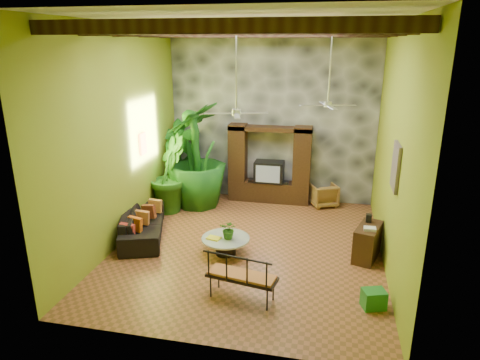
% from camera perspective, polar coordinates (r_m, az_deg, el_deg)
% --- Properties ---
extents(ground, '(7.00, 7.00, 0.00)m').
position_cam_1_polar(ground, '(10.12, 1.17, -8.89)').
color(ground, brown).
rests_on(ground, ground).
extents(ceiling, '(6.00, 7.00, 0.02)m').
position_cam_1_polar(ceiling, '(9.05, 1.38, 20.68)').
color(ceiling, silver).
rests_on(ceiling, back_wall).
extents(back_wall, '(6.00, 0.02, 5.00)m').
position_cam_1_polar(back_wall, '(12.66, 4.30, 8.48)').
color(back_wall, olive).
rests_on(back_wall, ground).
extents(left_wall, '(0.02, 7.00, 5.00)m').
position_cam_1_polar(left_wall, '(10.25, -15.51, 5.65)').
color(left_wall, olive).
rests_on(left_wall, ground).
extents(right_wall, '(0.02, 7.00, 5.00)m').
position_cam_1_polar(right_wall, '(9.21, 19.98, 3.88)').
color(right_wall, olive).
rests_on(right_wall, ground).
extents(stone_accent_wall, '(5.98, 0.10, 4.98)m').
position_cam_1_polar(stone_accent_wall, '(12.60, 4.27, 8.43)').
color(stone_accent_wall, '#35373C').
rests_on(stone_accent_wall, ground).
extents(ceiling_beams, '(5.95, 5.36, 0.22)m').
position_cam_1_polar(ceiling_beams, '(9.04, 1.37, 19.28)').
color(ceiling_beams, '#30200F').
rests_on(ceiling_beams, ceiling).
extents(entertainment_center, '(2.40, 0.55, 2.30)m').
position_cam_1_polar(entertainment_center, '(12.65, 3.91, 1.34)').
color(entertainment_center, black).
rests_on(entertainment_center, ground).
extents(ceiling_fan_front, '(1.28, 1.28, 1.86)m').
position_cam_1_polar(ceiling_fan_front, '(8.76, -0.50, 10.30)').
color(ceiling_fan_front, silver).
rests_on(ceiling_fan_front, ceiling).
extents(ceiling_fan_back, '(1.28, 1.28, 1.86)m').
position_cam_1_polar(ceiling_fan_back, '(10.14, 11.71, 10.98)').
color(ceiling_fan_back, silver).
rests_on(ceiling_fan_back, ceiling).
extents(wall_art_mask, '(0.06, 0.32, 0.55)m').
position_cam_1_polar(wall_art_mask, '(11.19, -12.84, 4.75)').
color(wall_art_mask, orange).
rests_on(wall_art_mask, left_wall).
extents(wall_art_painting, '(0.06, 0.70, 0.90)m').
position_cam_1_polar(wall_art_painting, '(8.67, 20.05, 1.68)').
color(wall_art_painting, navy).
rests_on(wall_art_painting, right_wall).
extents(sofa, '(1.64, 2.52, 0.68)m').
position_cam_1_polar(sofa, '(10.76, -12.86, -5.67)').
color(sofa, black).
rests_on(sofa, ground).
extents(wicker_armchair, '(0.94, 0.95, 0.66)m').
position_cam_1_polar(wicker_armchair, '(12.68, 11.04, -1.95)').
color(wicker_armchair, brown).
rests_on(wicker_armchair, ground).
extents(tall_plant_a, '(1.51, 1.34, 2.39)m').
position_cam_1_polar(tall_plant_a, '(12.94, -7.96, 2.64)').
color(tall_plant_a, '#196019').
rests_on(tall_plant_a, ground).
extents(tall_plant_b, '(1.13, 1.32, 2.14)m').
position_cam_1_polar(tall_plant_b, '(12.04, -9.55, 0.80)').
color(tall_plant_b, '#27691B').
rests_on(tall_plant_b, ground).
extents(tall_plant_c, '(2.01, 2.01, 3.02)m').
position_cam_1_polar(tall_plant_c, '(12.21, -5.82, 3.33)').
color(tall_plant_c, '#1A5A17').
rests_on(tall_plant_c, ground).
extents(coffee_table, '(1.08, 1.08, 0.40)m').
position_cam_1_polar(coffee_table, '(9.70, -1.92, -8.46)').
color(coffee_table, black).
rests_on(coffee_table, ground).
extents(centerpiece_plant, '(0.45, 0.40, 0.44)m').
position_cam_1_polar(centerpiece_plant, '(9.51, -1.47, -6.60)').
color(centerpiece_plant, '#275A17').
rests_on(centerpiece_plant, coffee_table).
extents(yellow_tray, '(0.33, 0.27, 0.03)m').
position_cam_1_polar(yellow_tray, '(9.59, -3.53, -7.74)').
color(yellow_tray, yellow).
rests_on(yellow_tray, coffee_table).
extents(iron_bench, '(1.37, 0.71, 0.57)m').
position_cam_1_polar(iron_bench, '(7.93, 0.13, -12.47)').
color(iron_bench, black).
rests_on(iron_bench, ground).
extents(side_console, '(0.69, 1.03, 0.76)m').
position_cam_1_polar(side_console, '(9.88, 16.63, -7.95)').
color(side_console, '#3A1F12').
rests_on(side_console, ground).
extents(green_bin, '(0.47, 0.41, 0.35)m').
position_cam_1_polar(green_bin, '(8.30, 17.39, -14.90)').
color(green_bin, '#1B6736').
rests_on(green_bin, ground).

